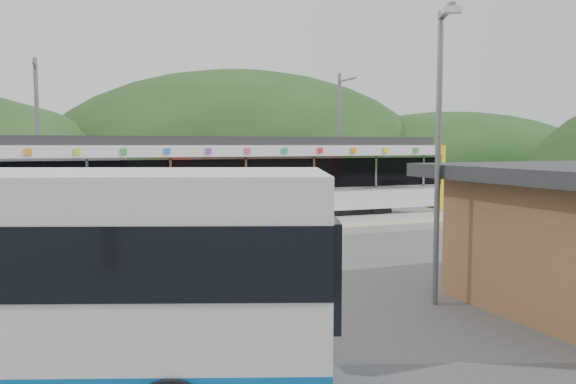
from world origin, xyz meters
name	(u,v)px	position (x,y,z in m)	size (l,w,h in m)	color
ground	(266,250)	(0.00, 0.00, 0.00)	(120.00, 120.00, 0.00)	#4C4C4F
hills	(356,220)	(6.19, 5.29, 0.00)	(146.00, 149.00, 26.00)	#1E3D19
platform	(237,231)	(0.00, 3.30, 0.15)	(26.00, 3.20, 0.30)	#9E9E99
yellow_line	(247,232)	(0.00, 2.00, 0.30)	(26.00, 0.10, 0.01)	yellow
train	(224,177)	(0.26, 6.00, 2.06)	(20.44, 3.01, 3.74)	black
catenary_mast_west	(38,139)	(-7.00, 8.56, 3.65)	(0.18, 1.80, 7.00)	slate
catenary_mast_east	(339,140)	(7.00, 8.56, 3.65)	(0.18, 1.80, 7.00)	slate
lamp_post	(442,133)	(1.30, -7.32, 3.68)	(0.54, 1.14, 6.17)	slate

